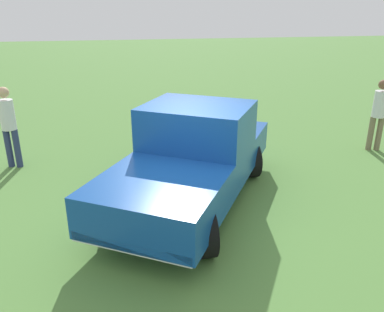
{
  "coord_description": "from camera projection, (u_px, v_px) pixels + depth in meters",
  "views": [
    {
      "loc": [
        -6.01,
        1.37,
        3.41
      ],
      "look_at": [
        0.4,
        0.01,
        0.9
      ],
      "focal_mm": 36.39,
      "sensor_mm": 36.0,
      "label": 1
    }
  ],
  "objects": [
    {
      "name": "ground_plane",
      "position": [
        197.0,
        211.0,
        6.98
      ],
      "size": [
        80.0,
        80.0,
        0.0
      ],
      "primitive_type": "plane",
      "color": "#54843D"
    },
    {
      "name": "pickup_truck",
      "position": [
        194.0,
        153.0,
        7.13
      ],
      "size": [
        5.02,
        4.14,
        1.78
      ],
      "rotation": [
        0.0,
        0.0,
        2.57
      ],
      "color": "black",
      "rests_on": "ground_plane"
    },
    {
      "name": "person_bystander",
      "position": [
        8.0,
        122.0,
        8.54
      ],
      "size": [
        0.4,
        0.4,
        1.83
      ],
      "rotation": [
        0.0,
        0.0,
        2.84
      ],
      "color": "navy",
      "rests_on": "ground_plane"
    },
    {
      "name": "person_visitor",
      "position": [
        379.0,
        111.0,
        9.6
      ],
      "size": [
        0.41,
        0.41,
        1.79
      ],
      "rotation": [
        0.0,
        0.0,
        2.8
      ],
      "color": "#7A6B51",
      "rests_on": "ground_plane"
    }
  ]
}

